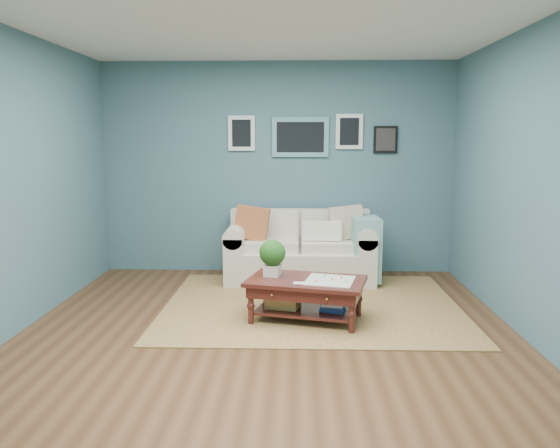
{
  "coord_description": "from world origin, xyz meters",
  "views": [
    {
      "loc": [
        0.26,
        -4.55,
        1.74
      ],
      "look_at": [
        0.08,
        1.0,
        0.86
      ],
      "focal_mm": 35.0,
      "sensor_mm": 36.0,
      "label": 1
    }
  ],
  "objects": [
    {
      "name": "room_shell",
      "position": [
        0.01,
        0.06,
        1.36
      ],
      "size": [
        5.0,
        5.02,
        2.7
      ],
      "color": "brown",
      "rests_on": "ground"
    },
    {
      "name": "area_rug",
      "position": [
        0.41,
        0.97,
        0.01
      ],
      "size": [
        3.05,
        2.44,
        0.01
      ],
      "primitive_type": "cube",
      "color": "brown",
      "rests_on": "ground"
    },
    {
      "name": "loveseat",
      "position": [
        0.37,
        2.02,
        0.39
      ],
      "size": [
        1.84,
        0.84,
        0.95
      ],
      "color": "white",
      "rests_on": "ground"
    },
    {
      "name": "coffee_table",
      "position": [
        0.29,
        0.51,
        0.34
      ],
      "size": [
        1.21,
        0.88,
        0.77
      ],
      "rotation": [
        0.0,
        0.0,
        -0.23
      ],
      "color": "#33150F",
      "rests_on": "ground"
    }
  ]
}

